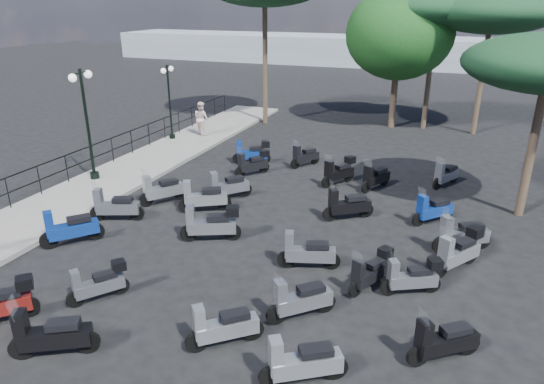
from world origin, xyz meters
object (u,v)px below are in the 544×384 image
(lamp_post_2, at_px, (169,97))
(scooter_27, at_px, (458,252))
(scooter_5, at_px, (252,153))
(scooter_16, at_px, (375,178))
(scooter_6, at_px, (51,336))
(scooter_7, at_px, (98,284))
(scooter_19, at_px, (302,363))
(scooter_15, at_px, (347,206))
(scooter_21, at_px, (371,272))
(scooter_26, at_px, (412,277))
(scooter_28, at_px, (461,235))
(scooter_3, at_px, (115,207))
(broadleaf_tree, at_px, (399,34))
(scooter_11, at_px, (253,164))
(scooter_22, at_px, (433,210))
(scooter_25, at_px, (443,341))
(scooter_2, at_px, (70,229))
(scooter_9, at_px, (203,198))
(scooter_23, at_px, (339,172))
(scooter_20, at_px, (223,327))
(scooter_13, at_px, (300,300))
(pine_1, at_px, (492,11))
(scooter_17, at_px, (305,156))
(pine_0, at_px, (437,9))
(scooter_29, at_px, (446,175))
(scooter_10, at_px, (228,187))
(scooter_8, at_px, (211,224))
(scooter_4, at_px, (162,190))
(pedestrian_far, at_px, (201,118))
(lamp_post_1, at_px, (86,118))

(lamp_post_2, bearing_deg, scooter_27, -37.79)
(scooter_5, distance_m, scooter_16, 5.79)
(scooter_5, distance_m, scooter_6, 13.07)
(scooter_7, height_order, scooter_19, scooter_19)
(scooter_15, bearing_deg, scooter_21, 165.02)
(scooter_16, bearing_deg, scooter_7, 89.10)
(scooter_26, height_order, scooter_28, scooter_28)
(scooter_5, height_order, scooter_6, scooter_6)
(scooter_3, bearing_deg, broadleaf_tree, -44.39)
(scooter_11, height_order, scooter_22, scooter_22)
(scooter_28, bearing_deg, scooter_25, 144.36)
(scooter_6, xyz_separation_m, scooter_19, (4.98, 1.12, -0.01))
(scooter_21, relative_size, scooter_22, 1.08)
(scooter_2, height_order, scooter_27, scooter_2)
(scooter_26, bearing_deg, scooter_11, 18.76)
(scooter_16, relative_size, scooter_27, 0.99)
(scooter_9, xyz_separation_m, scooter_23, (3.67, 4.30, 0.01))
(scooter_20, bearing_deg, scooter_13, -78.95)
(scooter_28, distance_m, pine_1, 15.53)
(scooter_3, height_order, scooter_17, scooter_3)
(scooter_26, bearing_deg, scooter_27, -60.06)
(scooter_26, relative_size, scooter_27, 0.89)
(scooter_27, xyz_separation_m, pine_0, (-2.32, 15.82, 5.84))
(scooter_2, distance_m, broadleaf_tree, 19.85)
(scooter_23, xyz_separation_m, scooter_25, (4.44, -9.13, -0.05))
(scooter_29, distance_m, pine_1, 10.76)
(scooter_22, xyz_separation_m, scooter_27, (0.86, -2.84, 0.08))
(scooter_10, height_order, pine_1, pine_1)
(scooter_10, relative_size, scooter_28, 0.89)
(scooter_16, xyz_separation_m, scooter_17, (-3.38, 1.68, -0.02))
(scooter_20, relative_size, scooter_26, 0.96)
(scooter_6, xyz_separation_m, scooter_8, (0.59, 5.74, 0.06))
(scooter_3, height_order, pine_1, pine_1)
(scooter_22, xyz_separation_m, pine_0, (-1.46, 12.98, 5.92))
(scooter_4, bearing_deg, scooter_13, -178.45)
(pedestrian_far, xyz_separation_m, scooter_26, (12.06, -11.12, -0.56))
(scooter_3, distance_m, scooter_4, 1.91)
(scooter_9, relative_size, scooter_19, 1.07)
(scooter_2, relative_size, scooter_10, 1.03)
(scooter_5, xyz_separation_m, scooter_8, (1.84, -7.27, 0.04))
(scooter_6, distance_m, scooter_13, 5.28)
(scooter_7, xyz_separation_m, scooter_13, (4.77, 1.09, 0.03))
(lamp_post_2, distance_m, scooter_20, 16.62)
(scooter_8, bearing_deg, scooter_13, -150.59)
(scooter_11, height_order, scooter_27, scooter_27)
(lamp_post_1, xyz_separation_m, scooter_25, (13.61, -5.82, -2.15))
(scooter_8, distance_m, scooter_26, 6.01)
(broadleaf_tree, bearing_deg, scooter_8, -100.09)
(scooter_22, height_order, scooter_25, same)
(pedestrian_far, height_order, scooter_19, pedestrian_far)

